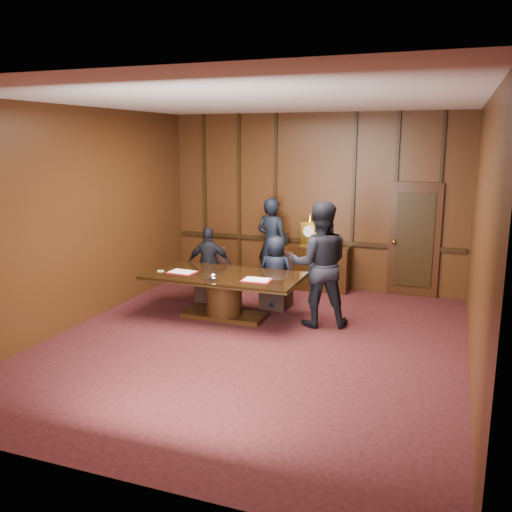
{
  "coord_description": "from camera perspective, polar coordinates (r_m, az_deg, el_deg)",
  "views": [
    {
      "loc": [
        2.67,
        -7.11,
        2.97
      ],
      "look_at": [
        -0.42,
        1.27,
        1.05
      ],
      "focal_mm": 38.0,
      "sensor_mm": 36.0,
      "label": 1
    }
  ],
  "objects": [
    {
      "name": "sideboard",
      "position": [
        10.99,
        5.63,
        -1.0
      ],
      "size": [
        1.6,
        0.45,
        1.54
      ],
      "color": "black",
      "rests_on": "ground"
    },
    {
      "name": "notepad",
      "position": [
        9.44,
        -10.01,
        -1.56
      ],
      "size": [
        0.11,
        0.09,
        0.01
      ],
      "primitive_type": "cube",
      "rotation": [
        0.0,
        0.0,
        0.18
      ],
      "color": "#DFE06D",
      "rests_on": "conference_table"
    },
    {
      "name": "folder_left",
      "position": [
        9.31,
        -7.79,
        -1.67
      ],
      "size": [
        0.48,
        0.36,
        0.02
      ],
      "rotation": [
        0.0,
        0.0,
        -0.07
      ],
      "color": "#B51025",
      "rests_on": "conference_table"
    },
    {
      "name": "inkstand",
      "position": [
        8.7,
        -4.57,
        -2.25
      ],
      "size": [
        0.2,
        0.14,
        0.12
      ],
      "color": "white",
      "rests_on": "conference_table"
    },
    {
      "name": "conference_table",
      "position": [
        9.18,
        -3.36,
        -3.44
      ],
      "size": [
        2.62,
        1.32,
        0.76
      ],
      "color": "black",
      "rests_on": "ground"
    },
    {
      "name": "chair_left",
      "position": [
        10.27,
        -4.74,
        -3.04
      ],
      "size": [
        0.52,
        0.52,
        0.99
      ],
      "rotation": [
        0.0,
        0.0,
        0.09
      ],
      "color": "black",
      "rests_on": "ground"
    },
    {
      "name": "room",
      "position": [
        7.8,
        0.44,
        2.93
      ],
      "size": [
        7.0,
        7.04,
        3.5
      ],
      "color": "black",
      "rests_on": "ground"
    },
    {
      "name": "witness_left",
      "position": [
        10.96,
        1.69,
        1.36
      ],
      "size": [
        0.76,
        0.6,
        1.85
      ],
      "primitive_type": "imported",
      "rotation": [
        0.0,
        0.0,
        2.89
      ],
      "color": "black",
      "rests_on": "ground"
    },
    {
      "name": "signatory_right",
      "position": [
        9.64,
        2.08,
        -1.74
      ],
      "size": [
        0.65,
        0.43,
        1.32
      ],
      "primitive_type": "imported",
      "rotation": [
        0.0,
        0.0,
        3.15
      ],
      "color": "black",
      "rests_on": "ground"
    },
    {
      "name": "signatory_left",
      "position": [
        10.1,
        -4.95,
        -0.9
      ],
      "size": [
        0.89,
        0.56,
        1.4
      ],
      "primitive_type": "imported",
      "rotation": [
        0.0,
        0.0,
        3.43
      ],
      "color": "black",
      "rests_on": "ground"
    },
    {
      "name": "folder_right",
      "position": [
        8.7,
        0.09,
        -2.53
      ],
      "size": [
        0.47,
        0.35,
        0.02
      ],
      "rotation": [
        0.0,
        0.0,
        0.04
      ],
      "color": "#B51025",
      "rests_on": "conference_table"
    },
    {
      "name": "chair_right",
      "position": [
        9.8,
        2.21,
        -3.73
      ],
      "size": [
        0.51,
        0.51,
        0.99
      ],
      "rotation": [
        0.0,
        0.0,
        -0.07
      ],
      "color": "black",
      "rests_on": "ground"
    },
    {
      "name": "witness_right",
      "position": [
        8.75,
        6.7,
        -0.88
      ],
      "size": [
        1.18,
        1.04,
        2.03
      ],
      "primitive_type": "imported",
      "rotation": [
        0.0,
        0.0,
        3.47
      ],
      "color": "black",
      "rests_on": "ground"
    }
  ]
}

